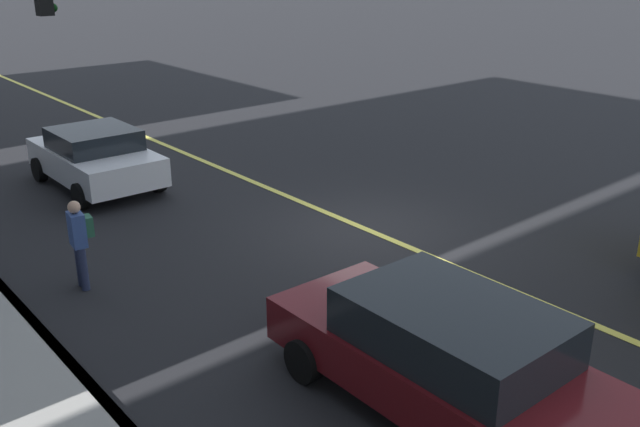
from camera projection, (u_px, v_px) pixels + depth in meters
The scene contains 6 objects.
ground at pixel (367, 230), 14.36m from camera, with size 200.00×200.00×0.00m, color black.
curb_edge at pixel (41, 333), 10.36m from camera, with size 80.00×0.16×0.15m, color slate.
lane_stripe_center at pixel (367, 230), 14.36m from camera, with size 80.00×0.16×0.01m, color #D8CC4C.
car_maroon at pixel (444, 355), 8.50m from camera, with size 4.70×2.05×1.51m.
car_white at pixel (95, 157), 16.75m from camera, with size 3.93×2.08×1.43m.
pedestrian_with_backpack at pixel (80, 238), 11.63m from camera, with size 0.39×0.40×1.56m.
Camera 1 is at (-9.61, 9.26, 5.40)m, focal length 39.33 mm.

